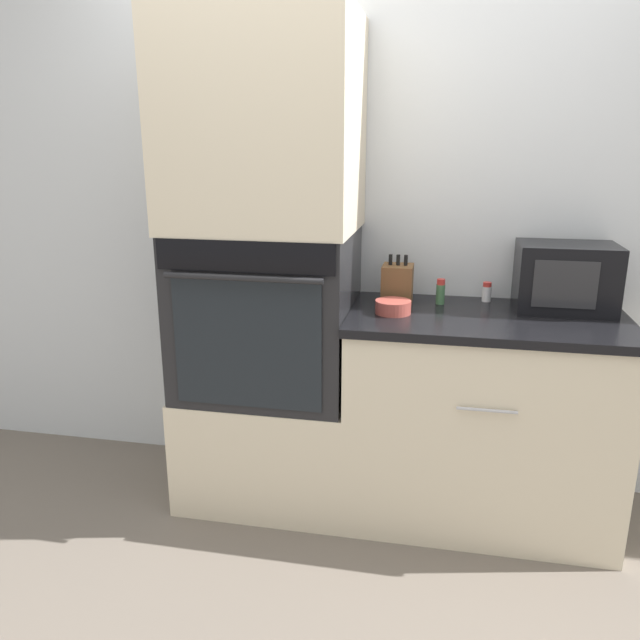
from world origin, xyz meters
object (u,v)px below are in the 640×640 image
(wall_oven, at_px, (267,312))
(condiment_jar_near, at_px, (441,292))
(bowl, at_px, (393,307))
(knife_block, at_px, (397,284))
(condiment_jar_mid, at_px, (487,292))
(microwave, at_px, (565,277))

(wall_oven, distance_m, condiment_jar_near, 0.75)
(bowl, bearing_deg, wall_oven, 175.46)
(bowl, bearing_deg, knife_block, 89.63)
(knife_block, bearing_deg, condiment_jar_mid, 15.06)
(microwave, bearing_deg, bowl, -164.43)
(knife_block, height_order, condiment_jar_mid, knife_block)
(knife_block, distance_m, condiment_jar_mid, 0.40)
(wall_oven, height_order, microwave, wall_oven)
(microwave, bearing_deg, condiment_jar_mid, 163.75)
(microwave, relative_size, bowl, 2.67)
(wall_oven, relative_size, condiment_jar_near, 6.70)
(knife_block, xyz_separation_m, condiment_jar_mid, (0.38, 0.10, -0.04))
(microwave, height_order, bowl, microwave)
(condiment_jar_near, distance_m, condiment_jar_mid, 0.21)
(condiment_jar_near, bearing_deg, knife_block, -174.05)
(knife_block, bearing_deg, microwave, 1.28)
(wall_oven, height_order, knife_block, wall_oven)
(wall_oven, xyz_separation_m, knife_block, (0.54, 0.13, 0.12))
(condiment_jar_near, bearing_deg, condiment_jar_mid, 22.91)
(knife_block, height_order, bowl, knife_block)
(knife_block, xyz_separation_m, condiment_jar_near, (0.18, 0.02, -0.03))
(wall_oven, relative_size, bowl, 5.01)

